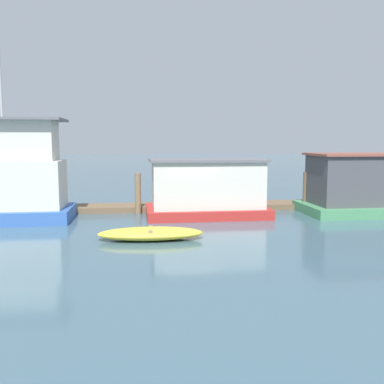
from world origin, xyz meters
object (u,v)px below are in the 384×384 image
dinghy_yellow (151,234)px  mooring_post_far_left (305,191)px  houseboat_red (207,189)px  houseboat_green (358,186)px  mooring_post_near_left (138,194)px

dinghy_yellow → mooring_post_far_left: bearing=34.9°
houseboat_red → houseboat_green: 8.06m
houseboat_green → mooring_post_far_left: houseboat_green is taller
houseboat_red → houseboat_green: bearing=-1.6°
houseboat_green → houseboat_red: bearing=178.4°
mooring_post_far_left → houseboat_red: bearing=-169.5°
houseboat_red → mooring_post_far_left: size_ratio=2.87×
houseboat_red → houseboat_green: size_ratio=1.07×
houseboat_green → mooring_post_near_left: size_ratio=2.67×
mooring_post_near_left → mooring_post_far_left: (9.13, 0.00, -0.01)m
houseboat_red → mooring_post_near_left: 3.65m
houseboat_red → dinghy_yellow: 5.95m
houseboat_green → mooring_post_far_left: 2.76m
mooring_post_near_left → houseboat_red: bearing=-16.8°
houseboat_red → mooring_post_near_left: size_ratio=2.85×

